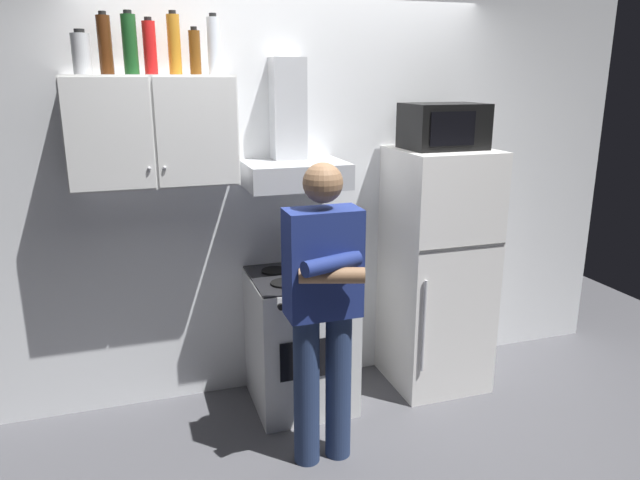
{
  "coord_description": "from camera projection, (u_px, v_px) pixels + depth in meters",
  "views": [
    {
      "loc": [
        -1.0,
        -3.04,
        2.04
      ],
      "look_at": [
        0.0,
        0.0,
        1.15
      ],
      "focal_mm": 33.1,
      "sensor_mm": 36.0,
      "label": 1
    }
  ],
  "objects": [
    {
      "name": "bottle_vodka_clear",
      "position": [
        214.0,
        45.0,
        3.25
      ],
      "size": [
        0.07,
        0.07,
        0.32
      ],
      "color": "silver",
      "rests_on": "upper_cabinet"
    },
    {
      "name": "ground_plane",
      "position": [
        320.0,
        420.0,
        3.63
      ],
      "size": [
        7.0,
        7.0,
        0.0
      ],
      "primitive_type": "plane",
      "color": "#4C4C51"
    },
    {
      "name": "microwave",
      "position": [
        443.0,
        126.0,
        3.68
      ],
      "size": [
        0.48,
        0.37,
        0.28
      ],
      "color": "black",
      "rests_on": "refrigerator"
    },
    {
      "name": "bottle_liquor_amber",
      "position": [
        174.0,
        44.0,
        3.18
      ],
      "size": [
        0.07,
        0.07,
        0.33
      ],
      "color": "#B7721E",
      "rests_on": "upper_cabinet"
    },
    {
      "name": "person_standing",
      "position": [
        323.0,
        306.0,
        3.03
      ],
      "size": [
        0.38,
        0.33,
        1.64
      ],
      "color": "navy",
      "rests_on": "ground_plane"
    },
    {
      "name": "stove_oven",
      "position": [
        300.0,
        340.0,
        3.73
      ],
      "size": [
        0.6,
        0.62,
        0.87
      ],
      "color": "silver",
      "rests_on": "ground_plane"
    },
    {
      "name": "refrigerator",
      "position": [
        437.0,
        270.0,
        3.91
      ],
      "size": [
        0.6,
        0.62,
        1.6
      ],
      "color": "white",
      "rests_on": "ground_plane"
    },
    {
      "name": "cooking_pot",
      "position": [
        326.0,
        268.0,
        3.52
      ],
      "size": [
        0.3,
        0.2,
        0.12
      ],
      "color": "#B7BABF",
      "rests_on": "stove_oven"
    },
    {
      "name": "bottle_rum_dark",
      "position": [
        105.0,
        45.0,
        3.07
      ],
      "size": [
        0.07,
        0.07,
        0.31
      ],
      "color": "#47230F",
      "rests_on": "upper_cabinet"
    },
    {
      "name": "bottle_soda_red",
      "position": [
        150.0,
        47.0,
        3.13
      ],
      "size": [
        0.07,
        0.07,
        0.29
      ],
      "color": "red",
      "rests_on": "upper_cabinet"
    },
    {
      "name": "upper_cabinet",
      "position": [
        153.0,
        131.0,
        3.25
      ],
      "size": [
        0.9,
        0.37,
        0.6
      ],
      "color": "silver"
    },
    {
      "name": "bottle_beer_brown",
      "position": [
        195.0,
        52.0,
        3.24
      ],
      "size": [
        0.06,
        0.06,
        0.25
      ],
      "color": "brown",
      "rests_on": "upper_cabinet"
    },
    {
      "name": "back_wall_tiled",
      "position": [
        291.0,
        187.0,
        3.82
      ],
      "size": [
        4.8,
        0.1,
        2.7
      ],
      "primitive_type": "cube",
      "color": "white",
      "rests_on": "ground_plane"
    },
    {
      "name": "bottle_canister_steel",
      "position": [
        81.0,
        53.0,
        3.05
      ],
      "size": [
        0.1,
        0.1,
        0.22
      ],
      "color": "#B2B5BA",
      "rests_on": "upper_cabinet"
    },
    {
      "name": "bottle_wine_green",
      "position": [
        130.0,
        44.0,
        3.08
      ],
      "size": [
        0.08,
        0.08,
        0.32
      ],
      "color": "#19471E",
      "rests_on": "upper_cabinet"
    },
    {
      "name": "range_hood",
      "position": [
        293.0,
        153.0,
        3.53
      ],
      "size": [
        0.6,
        0.44,
        0.75
      ],
      "color": "#B7BABF"
    }
  ]
}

